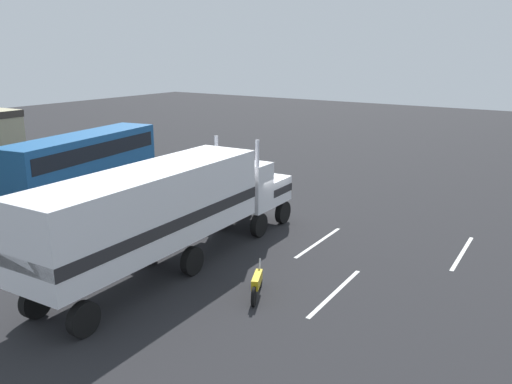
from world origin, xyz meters
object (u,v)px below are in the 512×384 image
at_px(person_bystander, 94,246).
at_px(motorcycle, 257,283).
at_px(semi_truck, 169,206).
at_px(parked_bus, 83,157).

relative_size(person_bystander, motorcycle, 0.83).
xyz_separation_m(semi_truck, motorcycle, (-0.21, -4.18, -2.04)).
distance_m(semi_truck, motorcycle, 4.66).
distance_m(person_bystander, parked_bus, 12.45).
bearing_deg(person_bystander, parked_bus, 52.65).
xyz_separation_m(semi_truck, parked_bus, (5.86, 12.40, -0.46)).
bearing_deg(semi_truck, parked_bus, 64.72).
height_order(person_bystander, motorcycle, person_bystander).
relative_size(person_bystander, parked_bus, 0.14).
relative_size(parked_bus, motorcycle, 5.77).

